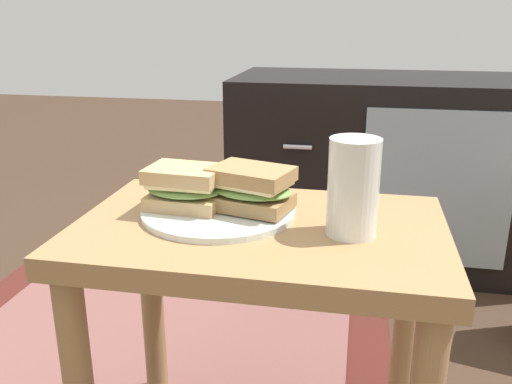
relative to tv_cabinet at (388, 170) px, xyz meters
name	(u,v)px	position (x,y,z in m)	size (l,w,h in m)	color
side_table	(260,277)	(-0.24, -0.95, 0.08)	(0.56, 0.36, 0.46)	#A37A4C
tv_cabinet	(388,170)	(0.00, 0.00, 0.00)	(0.96, 0.46, 0.58)	black
area_rug	(163,328)	(-0.56, -0.58, -0.29)	(1.13, 0.86, 0.01)	#4C1E19
plate	(219,211)	(-0.31, -0.92, 0.17)	(0.24, 0.24, 0.01)	silver
sandwich_front	(185,187)	(-0.36, -0.93, 0.21)	(0.13, 0.10, 0.07)	tan
sandwich_back	(251,188)	(-0.26, -0.92, 0.22)	(0.15, 0.12, 0.07)	#9E7A4C
beer_glass	(353,189)	(-0.10, -0.96, 0.24)	(0.07, 0.07, 0.14)	silver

